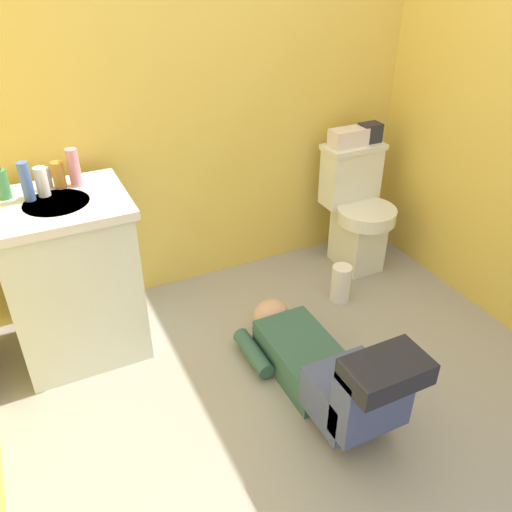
{
  "coord_description": "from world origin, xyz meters",
  "views": [
    {
      "loc": [
        -0.92,
        -1.47,
        1.81
      ],
      "look_at": [
        0.03,
        0.5,
        0.45
      ],
      "focal_mm": 36.84,
      "sensor_mm": 36.0,
      "label": 1
    }
  ],
  "objects_px": {
    "person_plumber": "(325,368)",
    "bottle_blue": "(26,182)",
    "toiletry_bag": "(370,133)",
    "bottle_amber": "(59,175)",
    "vanity_cabinet": "(73,277)",
    "bottle_pink": "(74,168)",
    "toilet": "(356,210)",
    "bottle_white": "(42,182)",
    "faucet": "(49,178)",
    "tissue_box": "(348,137)",
    "soap_dispenser": "(2,184)",
    "paper_towel_roll": "(341,284)"
  },
  "relations": [
    {
      "from": "vanity_cabinet",
      "to": "bottle_white",
      "type": "height_order",
      "value": "bottle_white"
    },
    {
      "from": "bottle_pink",
      "to": "faucet",
      "type": "bearing_deg",
      "value": 170.34
    },
    {
      "from": "bottle_amber",
      "to": "tissue_box",
      "type": "bearing_deg",
      "value": 1.58
    },
    {
      "from": "faucet",
      "to": "soap_dispenser",
      "type": "xyz_separation_m",
      "value": [
        -0.19,
        -0.02,
        0.02
      ]
    },
    {
      "from": "soap_dispenser",
      "to": "paper_towel_roll",
      "type": "bearing_deg",
      "value": -12.75
    },
    {
      "from": "bottle_amber",
      "to": "paper_towel_roll",
      "type": "bearing_deg",
      "value": -15.3
    },
    {
      "from": "toilet",
      "to": "tissue_box",
      "type": "height_order",
      "value": "tissue_box"
    },
    {
      "from": "toiletry_bag",
      "to": "bottle_amber",
      "type": "height_order",
      "value": "bottle_amber"
    },
    {
      "from": "toilet",
      "to": "tissue_box",
      "type": "distance_m",
      "value": 0.44
    },
    {
      "from": "bottle_blue",
      "to": "faucet",
      "type": "bearing_deg",
      "value": 42.59
    },
    {
      "from": "toiletry_bag",
      "to": "soap_dispenser",
      "type": "height_order",
      "value": "soap_dispenser"
    },
    {
      "from": "bottle_white",
      "to": "paper_towel_roll",
      "type": "xyz_separation_m",
      "value": [
        1.42,
        -0.31,
        -0.77
      ]
    },
    {
      "from": "toiletry_bag",
      "to": "vanity_cabinet",
      "type": "bearing_deg",
      "value": -174.41
    },
    {
      "from": "vanity_cabinet",
      "to": "toiletry_bag",
      "type": "height_order",
      "value": "toiletry_bag"
    },
    {
      "from": "bottle_white",
      "to": "paper_towel_roll",
      "type": "distance_m",
      "value": 1.64
    },
    {
      "from": "soap_dispenser",
      "to": "paper_towel_roll",
      "type": "relative_size",
      "value": 0.75
    },
    {
      "from": "faucet",
      "to": "tissue_box",
      "type": "relative_size",
      "value": 0.45
    },
    {
      "from": "faucet",
      "to": "paper_towel_roll",
      "type": "bearing_deg",
      "value": -15.21
    },
    {
      "from": "vanity_cabinet",
      "to": "bottle_amber",
      "type": "height_order",
      "value": "bottle_amber"
    },
    {
      "from": "toiletry_bag",
      "to": "bottle_blue",
      "type": "bearing_deg",
      "value": -176.29
    },
    {
      "from": "vanity_cabinet",
      "to": "bottle_white",
      "type": "bearing_deg",
      "value": 114.52
    },
    {
      "from": "vanity_cabinet",
      "to": "paper_towel_roll",
      "type": "relative_size",
      "value": 3.68
    },
    {
      "from": "toiletry_bag",
      "to": "bottle_pink",
      "type": "bearing_deg",
      "value": -178.16
    },
    {
      "from": "toiletry_bag",
      "to": "bottle_white",
      "type": "xyz_separation_m",
      "value": [
        -1.82,
        -0.1,
        0.08
      ]
    },
    {
      "from": "toiletry_bag",
      "to": "bottle_pink",
      "type": "height_order",
      "value": "bottle_pink"
    },
    {
      "from": "bottle_blue",
      "to": "bottle_amber",
      "type": "relative_size",
      "value": 1.42
    },
    {
      "from": "tissue_box",
      "to": "soap_dispenser",
      "type": "xyz_separation_m",
      "value": [
        -1.83,
        -0.05,
        0.09
      ]
    },
    {
      "from": "bottle_white",
      "to": "toilet",
      "type": "bearing_deg",
      "value": 0.33
    },
    {
      "from": "faucet",
      "to": "tissue_box",
      "type": "xyz_separation_m",
      "value": [
        1.64,
        0.03,
        -0.07
      ]
    },
    {
      "from": "paper_towel_roll",
      "to": "faucet",
      "type": "bearing_deg",
      "value": 164.79
    },
    {
      "from": "toiletry_bag",
      "to": "bottle_blue",
      "type": "relative_size",
      "value": 0.72
    },
    {
      "from": "paper_towel_roll",
      "to": "bottle_pink",
      "type": "bearing_deg",
      "value": 164.31
    },
    {
      "from": "toiletry_bag",
      "to": "bottle_pink",
      "type": "xyz_separation_m",
      "value": [
        -1.67,
        -0.05,
        0.1
      ]
    },
    {
      "from": "tissue_box",
      "to": "soap_dispenser",
      "type": "bearing_deg",
      "value": -178.29
    },
    {
      "from": "vanity_cabinet",
      "to": "soap_dispenser",
      "type": "xyz_separation_m",
      "value": [
        -0.19,
        0.12,
        0.47
      ]
    },
    {
      "from": "toilet",
      "to": "bottle_pink",
      "type": "relative_size",
      "value": 4.32
    },
    {
      "from": "vanity_cabinet",
      "to": "bottle_pink",
      "type": "distance_m",
      "value": 0.51
    },
    {
      "from": "toilet",
      "to": "bottle_white",
      "type": "distance_m",
      "value": 1.79
    },
    {
      "from": "vanity_cabinet",
      "to": "bottle_pink",
      "type": "bearing_deg",
      "value": 46.86
    },
    {
      "from": "bottle_blue",
      "to": "bottle_pink",
      "type": "distance_m",
      "value": 0.22
    },
    {
      "from": "tissue_box",
      "to": "bottle_pink",
      "type": "xyz_separation_m",
      "value": [
        -1.52,
        -0.05,
        0.11
      ]
    },
    {
      "from": "toilet",
      "to": "bottle_white",
      "type": "height_order",
      "value": "bottle_white"
    },
    {
      "from": "person_plumber",
      "to": "bottle_blue",
      "type": "height_order",
      "value": "bottle_blue"
    },
    {
      "from": "tissue_box",
      "to": "paper_towel_roll",
      "type": "relative_size",
      "value": 0.99
    },
    {
      "from": "bottle_white",
      "to": "vanity_cabinet",
      "type": "bearing_deg",
      "value": -65.48
    },
    {
      "from": "faucet",
      "to": "paper_towel_roll",
      "type": "xyz_separation_m",
      "value": [
        1.38,
        -0.38,
        -0.76
      ]
    },
    {
      "from": "person_plumber",
      "to": "tissue_box",
      "type": "height_order",
      "value": "tissue_box"
    },
    {
      "from": "toiletry_bag",
      "to": "bottle_blue",
      "type": "xyz_separation_m",
      "value": [
        -1.88,
        -0.12,
        0.1
      ]
    },
    {
      "from": "toilet",
      "to": "soap_dispenser",
      "type": "relative_size",
      "value": 4.52
    },
    {
      "from": "toilet",
      "to": "bottle_blue",
      "type": "height_order",
      "value": "bottle_blue"
    }
  ]
}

